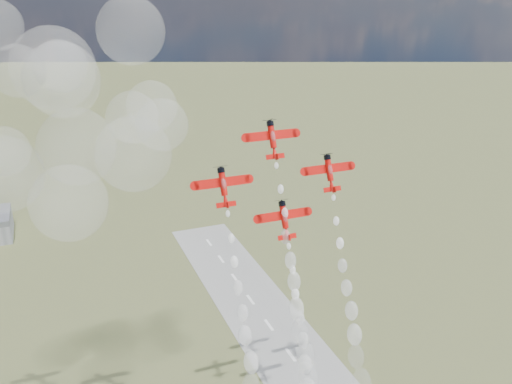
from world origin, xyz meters
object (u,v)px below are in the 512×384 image
object	(u,v)px
plane_left	(223,186)
plane_slot	(284,219)
plane_right	(329,172)
plane_lead	(272,139)

from	to	relation	value
plane_left	plane_slot	distance (m)	17.77
plane_right	plane_slot	world-z (taller)	plane_right
plane_right	plane_slot	distance (m)	17.77
plane_lead	plane_right	size ratio (longest dim) A/B	1.00
plane_lead	plane_slot	size ratio (longest dim) A/B	1.00
plane_lead	plane_right	distance (m)	17.77
plane_lead	plane_right	xyz separation A→B (m)	(14.55, -4.02, -9.36)
plane_lead	plane_left	world-z (taller)	plane_lead
plane_right	plane_slot	xyz separation A→B (m)	(-14.55, -4.02, -9.36)
plane_slot	plane_lead	bearing A→B (deg)	90.00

